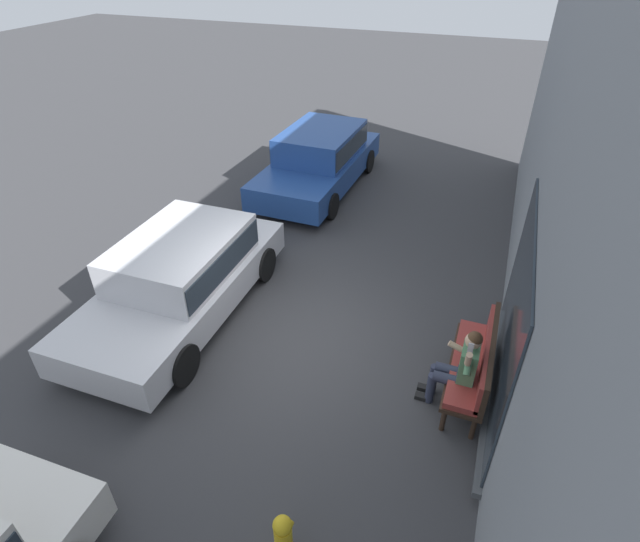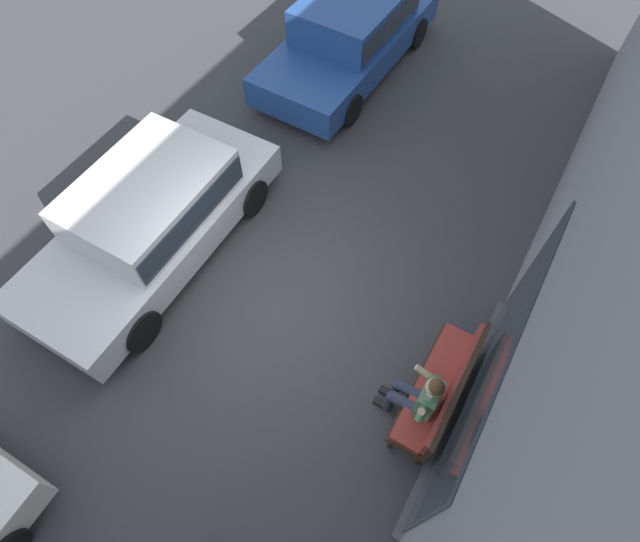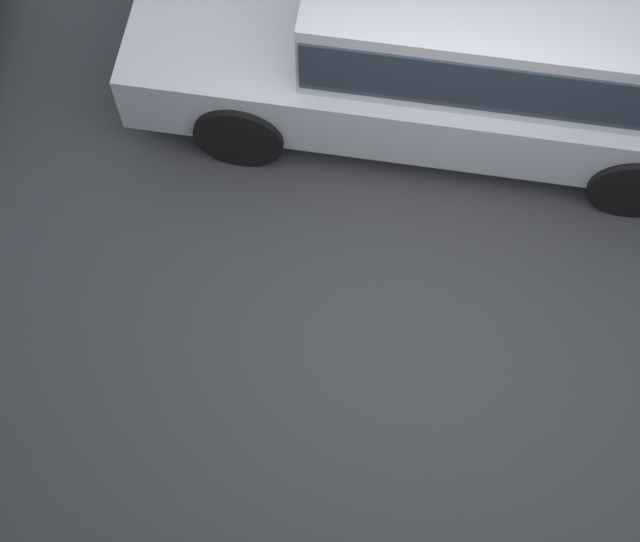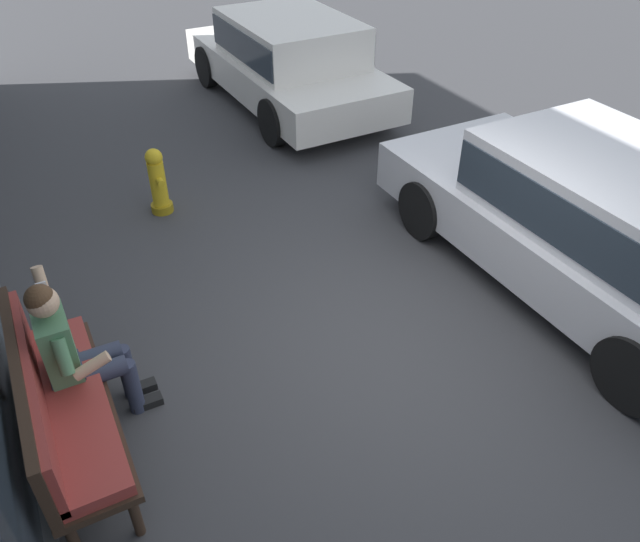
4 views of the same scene
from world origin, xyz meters
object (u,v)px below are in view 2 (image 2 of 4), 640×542
at_px(person_on_phone, 419,397).
at_px(bench, 444,388).
at_px(parked_car_mid, 151,213).
at_px(parked_car_near, 351,30).

bearing_deg(person_on_phone, bench, 144.60).
distance_m(bench, parked_car_mid, 4.96).
bearing_deg(parked_car_near, parked_car_mid, -3.82).
relative_size(parked_car_near, parked_car_mid, 1.03).
bearing_deg(parked_car_near, bench, 38.00).
relative_size(bench, parked_car_near, 0.39).
bearing_deg(bench, parked_car_near, -142.00).
xyz_separation_m(bench, parked_car_mid, (-0.18, -4.95, 0.20)).
distance_m(person_on_phone, parked_car_near, 7.55).
relative_size(person_on_phone, parked_car_mid, 0.29).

